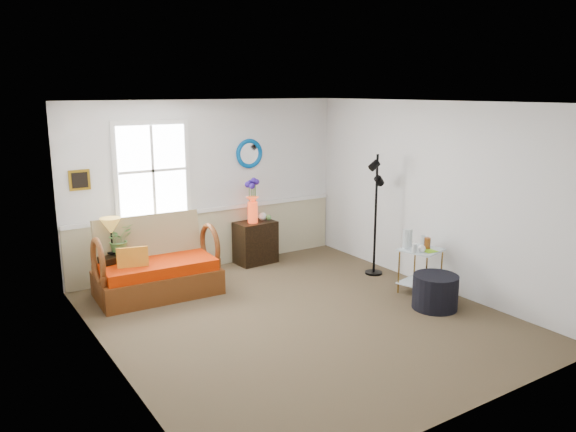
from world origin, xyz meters
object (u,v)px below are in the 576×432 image
floor_lamp (376,215)px  ottoman (435,292)px  cabinet (255,242)px  side_table (420,271)px  loveseat (157,258)px  lamp_stand (112,276)px

floor_lamp → ottoman: bearing=-95.1°
cabinet → side_table: bearing=-66.8°
loveseat → floor_lamp: bearing=-14.4°
lamp_stand → floor_lamp: 3.85m
loveseat → cabinet: (1.84, 0.53, -0.18)m
cabinet → floor_lamp: 2.00m
side_table → ottoman: (-0.25, -0.51, -0.09)m
side_table → floor_lamp: bearing=88.9°
side_table → cabinet: bearing=116.5°
loveseat → lamp_stand: size_ratio=2.76×
loveseat → side_table: loveseat is taller
side_table → ottoman: size_ratio=1.09×
side_table → floor_lamp: floor_lamp is taller
loveseat → floor_lamp: 3.23m
ottoman → lamp_stand: bearing=141.3°
loveseat → side_table: size_ratio=2.57×
lamp_stand → ottoman: 4.28m
cabinet → side_table: 2.71m
loveseat → cabinet: 1.92m
loveseat → ottoman: bearing=-38.1°
floor_lamp → ottoman: size_ratio=3.18×
lamp_stand → ottoman: (3.34, -2.67, -0.07)m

